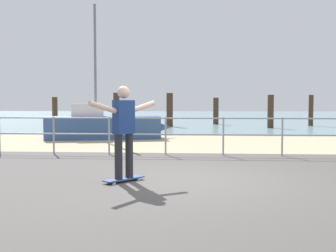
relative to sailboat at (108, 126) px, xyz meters
name	(u,v)px	position (x,y,z in m)	size (l,w,h in m)	color
ground_plane	(194,194)	(3.50, -9.40, -0.52)	(24.00, 10.00, 0.04)	#514C49
beach_strip	(196,143)	(3.50, -1.40, -0.52)	(24.00, 6.00, 0.04)	tan
sea_surface	(197,116)	(3.50, 26.60, -0.52)	(72.00, 50.00, 0.04)	#75939E
railing_fence	(137,130)	(1.90, -4.80, 0.18)	(14.09, 0.05, 1.05)	#9EA0A5
sailboat	(108,126)	(0.00, 0.00, 0.00)	(5.07, 2.34, 5.26)	#335184
skateboard	(124,179)	(2.23, -8.58, -0.46)	(0.68, 0.73, 0.08)	#334C8C
skateboarder	(124,126)	(2.23, -8.58, 0.49)	(1.04, 1.13, 1.65)	#26262B
groyne_post_0	(55,114)	(-3.88, 4.84, 0.35)	(0.28, 0.28, 1.74)	#422D1E
groyne_post_1	(116,111)	(-1.00, 6.67, 0.48)	(0.34, 0.34, 2.00)	#422D1E
groyne_post_2	(170,110)	(1.89, 8.45, 0.49)	(0.39, 0.39, 2.02)	#422D1E
groyne_post_3	(216,111)	(4.77, 11.00, 0.36)	(0.36, 0.36, 1.77)	#422D1E
groyne_post_4	(271,112)	(7.65, 7.24, 0.42)	(0.34, 0.34, 1.88)	#422D1E
groyne_post_5	(311,111)	(10.54, 9.66, 0.44)	(0.29, 0.29, 1.92)	#422D1E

